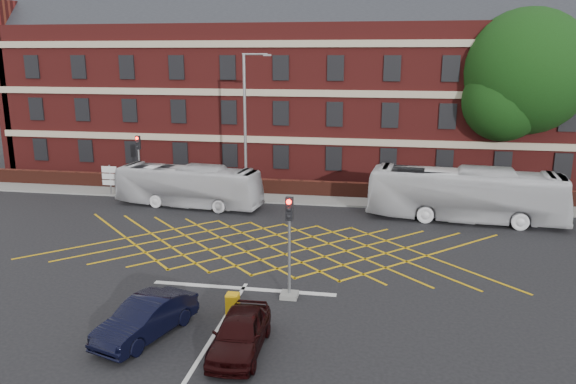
% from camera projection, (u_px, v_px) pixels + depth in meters
% --- Properties ---
extents(ground, '(120.00, 120.00, 0.00)m').
position_uv_depth(ground, '(261.00, 260.00, 27.38)').
color(ground, black).
rests_on(ground, ground).
extents(victorian_building, '(51.00, 12.17, 20.40)m').
position_uv_depth(victorian_building, '(321.00, 78.00, 46.50)').
color(victorian_building, maroon).
rests_on(victorian_building, ground).
extents(boundary_wall, '(56.00, 0.50, 1.10)m').
position_uv_depth(boundary_wall, '(301.00, 188.00, 39.68)').
color(boundary_wall, '#471B13').
rests_on(boundary_wall, ground).
extents(far_pavement, '(60.00, 3.00, 0.12)m').
position_uv_depth(far_pavement, '(299.00, 198.00, 38.84)').
color(far_pavement, slate).
rests_on(far_pavement, ground).
extents(box_junction_hatching, '(8.22, 8.22, 0.02)m').
position_uv_depth(box_junction_hatching, '(269.00, 246.00, 29.29)').
color(box_junction_hatching, '#CC990C').
rests_on(box_junction_hatching, ground).
extents(stop_line, '(8.00, 0.30, 0.02)m').
position_uv_depth(stop_line, '(243.00, 288.00, 24.03)').
color(stop_line, silver).
rests_on(stop_line, ground).
extents(centre_line, '(0.15, 14.00, 0.02)m').
position_uv_depth(centre_line, '(192.00, 370.00, 17.81)').
color(centre_line, silver).
rests_on(centre_line, ground).
extents(bus_left, '(9.99, 3.49, 2.72)m').
position_uv_depth(bus_left, '(188.00, 186.00, 36.78)').
color(bus_left, silver).
rests_on(bus_left, ground).
extents(bus_right, '(11.73, 3.79, 3.21)m').
position_uv_depth(bus_right, '(465.00, 195.00, 33.54)').
color(bus_right, silver).
rests_on(bus_right, ground).
extents(car_navy, '(2.72, 4.48, 1.39)m').
position_uv_depth(car_navy, '(146.00, 318.00, 19.83)').
color(car_navy, black).
rests_on(car_navy, ground).
extents(car_maroon, '(1.69, 4.05, 1.37)m').
position_uv_depth(car_maroon, '(240.00, 333.00, 18.82)').
color(car_maroon, black).
rests_on(car_maroon, ground).
extents(deciduous_tree, '(8.63, 8.63, 12.91)m').
position_uv_depth(deciduous_tree, '(525.00, 81.00, 38.66)').
color(deciduous_tree, black).
rests_on(deciduous_tree, ground).
extents(traffic_light_near, '(0.70, 0.70, 4.27)m').
position_uv_depth(traffic_light_near, '(289.00, 257.00, 22.75)').
color(traffic_light_near, slate).
rests_on(traffic_light_near, ground).
extents(traffic_light_far, '(0.70, 0.70, 4.27)m').
position_uv_depth(traffic_light_far, '(140.00, 171.00, 39.42)').
color(traffic_light_far, slate).
rests_on(traffic_light_far, ground).
extents(street_lamp, '(2.25, 1.00, 9.83)m').
position_uv_depth(street_lamp, '(247.00, 154.00, 36.31)').
color(street_lamp, slate).
rests_on(street_lamp, ground).
extents(direction_signs, '(1.10, 0.16, 2.20)m').
position_uv_depth(direction_signs, '(110.00, 177.00, 39.50)').
color(direction_signs, gray).
rests_on(direction_signs, ground).
extents(utility_cabinet, '(0.47, 0.44, 0.88)m').
position_uv_depth(utility_cabinet, '(233.00, 304.00, 21.52)').
color(utility_cabinet, '#D89D0C').
rests_on(utility_cabinet, ground).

